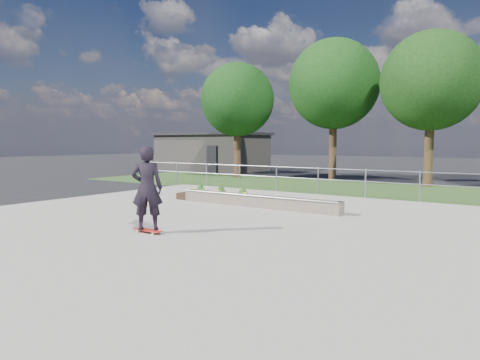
# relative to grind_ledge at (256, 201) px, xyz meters

# --- Properties ---
(ground) EXTENTS (120.00, 120.00, 0.00)m
(ground) POSITION_rel_grind_ledge_xyz_m (0.20, -3.04, -0.26)
(ground) COLOR black
(ground) RESTS_ON ground
(grass_verge) EXTENTS (30.00, 8.00, 0.02)m
(grass_verge) POSITION_rel_grind_ledge_xyz_m (0.20, 7.96, -0.25)
(grass_verge) COLOR #28431B
(grass_verge) RESTS_ON ground
(concrete_slab) EXTENTS (15.00, 15.00, 0.06)m
(concrete_slab) POSITION_rel_grind_ledge_xyz_m (0.20, -3.04, -0.23)
(concrete_slab) COLOR gray
(concrete_slab) RESTS_ON ground
(fence) EXTENTS (20.06, 0.06, 1.20)m
(fence) POSITION_rel_grind_ledge_xyz_m (0.20, 4.46, 0.51)
(fence) COLOR gray
(fence) RESTS_ON ground
(building) EXTENTS (8.40, 5.40, 3.00)m
(building) POSITION_rel_grind_ledge_xyz_m (-13.80, 14.96, 1.25)
(building) COLOR #2A2725
(building) RESTS_ON ground
(tree_far_left) EXTENTS (4.55, 4.55, 7.15)m
(tree_far_left) POSITION_rel_grind_ledge_xyz_m (-7.80, 9.96, 4.59)
(tree_far_left) COLOR #372016
(tree_far_left) RESTS_ON ground
(tree_mid_left) EXTENTS (5.25, 5.25, 8.25)m
(tree_mid_left) POSITION_rel_grind_ledge_xyz_m (-2.30, 11.96, 5.34)
(tree_mid_left) COLOR #331F14
(tree_mid_left) RESTS_ON ground
(tree_mid_right) EXTENTS (4.90, 4.90, 7.70)m
(tree_mid_right) POSITION_rel_grind_ledge_xyz_m (3.20, 10.96, 4.97)
(tree_mid_right) COLOR #342414
(tree_mid_right) RESTS_ON ground
(grind_ledge) EXTENTS (6.00, 0.44, 0.43)m
(grind_ledge) POSITION_rel_grind_ledge_xyz_m (0.00, 0.00, 0.00)
(grind_ledge) COLOR brown
(grind_ledge) RESTS_ON concrete_slab
(planter_bed) EXTENTS (3.00, 1.20, 0.61)m
(planter_bed) POSITION_rel_grind_ledge_xyz_m (-2.05, 0.53, -0.02)
(planter_bed) COLOR black
(planter_bed) RESTS_ON concrete_slab
(skateboarder) EXTENTS (0.87, 0.82, 2.08)m
(skateboarder) POSITION_rel_grind_ledge_xyz_m (0.11, -4.98, 0.87)
(skateboarder) COLOR silver
(skateboarder) RESTS_ON concrete_slab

